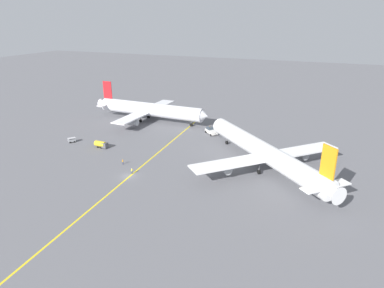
% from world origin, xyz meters
% --- Properties ---
extents(ground_plane, '(600.00, 600.00, 0.00)m').
position_xyz_m(ground_plane, '(0.00, 0.00, 0.00)').
color(ground_plane, slate).
extents(taxiway_stripe, '(6.04, 119.90, 0.01)m').
position_xyz_m(taxiway_stripe, '(-0.05, 10.00, 0.00)').
color(taxiway_stripe, yellow).
rests_on(taxiway_stripe, ground).
extents(airliner_at_gate_left, '(54.09, 43.35, 15.99)m').
position_xyz_m(airliner_at_gate_left, '(-21.21, 52.23, 5.15)').
color(airliner_at_gate_left, silver).
rests_on(airliner_at_gate_left, ground).
extents(airliner_being_pushed, '(47.76, 47.48, 15.96)m').
position_xyz_m(airliner_being_pushed, '(34.87, 20.55, 5.37)').
color(airliner_being_pushed, white).
rests_on(airliner_being_pushed, ground).
extents(pushback_tug, '(7.78, 7.51, 2.76)m').
position_xyz_m(pushback_tug, '(9.62, 45.47, 1.16)').
color(pushback_tug, white).
rests_on(pushback_tug, ground).
extents(gse_fuel_bowser_stubby, '(4.99, 2.20, 2.40)m').
position_xyz_m(gse_fuel_bowser_stubby, '(-21.14, 16.33, 1.33)').
color(gse_fuel_bowser_stubby, gold).
rests_on(gse_fuel_bowser_stubby, ground).
extents(gse_baggage_cart_trailing, '(2.94, 3.11, 1.71)m').
position_xyz_m(gse_baggage_cart_trailing, '(-34.71, 16.83, 0.86)').
color(gse_baggage_cart_trailing, gray).
rests_on(gse_baggage_cart_trailing, ground).
extents(ground_crew_wing_walker_right, '(0.46, 0.36, 1.74)m').
position_xyz_m(ground_crew_wing_walker_right, '(0.10, 1.84, 0.91)').
color(ground_crew_wing_walker_right, '#2D3351').
rests_on(ground_crew_wing_walker_right, ground).
extents(ground_crew_marshaller_foreground, '(0.36, 0.36, 1.75)m').
position_xyz_m(ground_crew_marshaller_foreground, '(-6.17, 6.69, 0.91)').
color(ground_crew_marshaller_foreground, '#2D3351').
rests_on(ground_crew_marshaller_foreground, ground).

